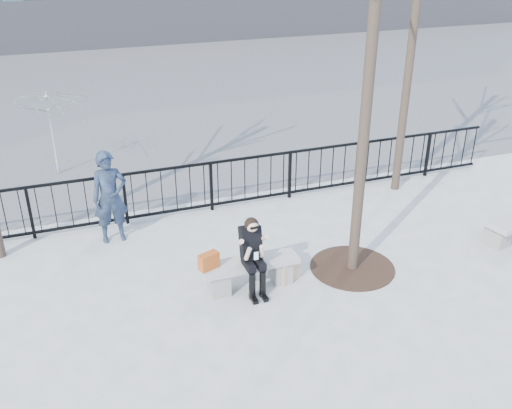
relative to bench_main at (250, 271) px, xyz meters
name	(u,v)px	position (x,y,z in m)	size (l,w,h in m)	color
ground	(250,286)	(0.00, 0.00, -0.30)	(120.00, 120.00, 0.00)	gray
street_surface	(122,82)	(0.00, 15.00, -0.30)	(60.00, 23.00, 0.01)	#474747
railing	(202,188)	(0.00, 3.00, 0.25)	(14.00, 0.06, 1.10)	black
tree_grate	(352,267)	(1.90, -0.10, -0.29)	(1.50, 1.50, 0.02)	black
bench_main	(250,271)	(0.00, 0.00, 0.00)	(1.65, 0.46, 0.49)	slate
seated_woman	(253,256)	(0.00, -0.16, 0.37)	(0.50, 0.64, 1.34)	black
handbag	(209,261)	(-0.70, 0.02, 0.33)	(0.33, 0.16, 0.27)	#A64314
shopping_bag	(289,270)	(0.69, -0.07, -0.10)	(0.42, 0.16, 0.40)	beige
standing_man	(110,197)	(-1.93, 2.40, 0.60)	(0.66, 0.43, 1.81)	black
vendor_umbrella	(53,134)	(-2.77, 6.18, 0.73)	(2.26, 2.30, 2.07)	#E8F135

